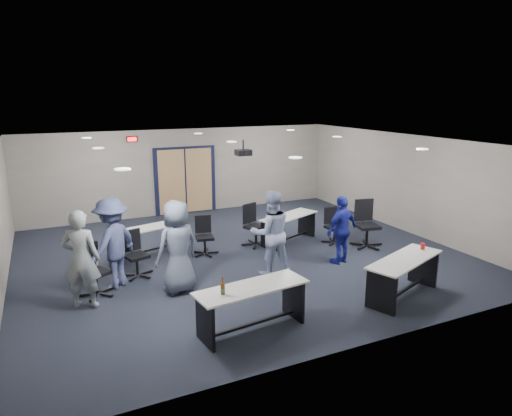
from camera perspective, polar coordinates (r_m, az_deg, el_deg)
name	(u,v)px	position (r m, az deg, el deg)	size (l,w,h in m)	color
floor	(241,255)	(11.01, -1.91, -5.93)	(10.00, 10.00, 0.00)	black
back_wall	(185,172)	(14.79, -8.90, 4.53)	(10.00, 0.04, 2.70)	gray
front_wall	(362,264)	(6.90, 13.10, -6.87)	(10.00, 0.04, 2.70)	gray
right_wall	(405,183)	(13.36, 18.17, 2.97)	(0.04, 9.00, 2.70)	gray
ceiling	(240,143)	(10.40, -2.03, 8.18)	(10.00, 9.00, 0.04)	silver
double_door	(185,181)	(14.80, -8.81, 3.36)	(2.00, 0.07, 2.20)	black
exit_sign	(132,139)	(14.23, -15.25, 8.30)	(0.32, 0.07, 0.18)	black
ceiling_projector	(243,152)	(11.00, -1.60, 6.97)	(0.35, 0.32, 0.37)	black
ceiling_can_lights	(236,143)	(10.63, -2.56, 8.15)	(6.24, 5.74, 0.02)	silver
table_front_left	(251,300)	(7.52, -0.59, -11.46)	(1.95, 0.85, 1.05)	#B2AFA8
table_front_right	(404,271)	(9.13, 18.04, -7.45)	(2.00, 1.26, 0.90)	#B2AFA8
table_back_left	(145,236)	(11.24, -13.67, -3.46)	(1.72, 0.93, 0.66)	#B2AFA8
table_back_right	(289,224)	(11.88, 4.13, -1.99)	(1.84, 1.20, 0.71)	#B2AFA8
chair_back_a	(136,254)	(9.95, -14.73, -5.62)	(0.62, 0.62, 0.99)	black
chair_back_b	(205,236)	(10.99, -6.45, -3.50)	(0.58, 0.58, 0.93)	black
chair_back_c	(256,225)	(11.55, -0.01, -2.18)	(0.67, 0.67, 1.07)	black
chair_back_d	(335,226)	(11.90, 9.81, -2.23)	(0.58, 0.58, 0.93)	black
chair_loose_left	(95,271)	(9.28, -19.43, -7.40)	(0.63, 0.63, 1.00)	black
chair_loose_right	(368,224)	(11.76, 13.77, -1.99)	(0.75, 0.75, 1.19)	black
person_gray	(81,259)	(8.73, -21.00, -6.00)	(0.67, 0.44, 1.83)	gray
person_plaid	(177,247)	(8.92, -9.79, -4.79)	(0.89, 0.58, 1.83)	slate
person_lightblue	(271,233)	(9.65, 1.87, -3.12)	(0.89, 0.69, 1.83)	#A2B0D7
person_navy	(342,230)	(10.49, 10.67, -2.67)	(0.92, 0.38, 1.58)	navy
person_back	(113,243)	(9.42, -17.50, -4.22)	(1.18, 0.68, 1.83)	#414975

